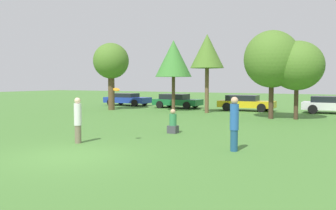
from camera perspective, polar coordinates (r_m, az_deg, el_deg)
name	(u,v)px	position (r m, az deg, el deg)	size (l,w,h in m)	color
ground_plane	(70,156)	(12.09, -14.98, -7.70)	(120.00, 120.00, 0.00)	#477A33
person_thrower	(78,120)	(14.39, -13.80, -2.21)	(0.28, 0.28, 1.74)	#726651
person_catcher	(234,123)	(12.57, 10.23, -2.76)	(0.30, 0.30, 1.84)	navy
frisbee	(116,90)	(13.90, -8.01, 2.39)	(0.25, 0.24, 0.16)	orange
bystander_sitting	(173,123)	(16.66, 0.77, -2.83)	(0.44, 0.36, 1.10)	#3F3F47
tree_0	(111,62)	(30.33, -8.82, 6.63)	(2.88, 2.88, 5.42)	brown
tree_1	(173,59)	(28.79, 0.85, 7.17)	(2.84, 2.84, 5.52)	brown
tree_2	(207,52)	(27.34, 6.08, 8.20)	(2.48, 2.48, 5.78)	brown
tree_3	(272,59)	(23.82, 15.79, 6.83)	(3.43, 3.43, 5.49)	#473323
tree_4	(297,66)	(23.87, 19.35, 5.76)	(3.23, 3.23, 4.81)	#473323
parked_car_blue	(127,99)	(35.44, -6.41, 0.95)	(4.44, 2.13, 1.17)	#1E389E
parked_car_green	(177,101)	(32.00, 1.36, 0.68)	(4.15, 2.19, 1.22)	#196633
parked_car_yellow	(245,103)	(29.60, 11.90, 0.37)	(4.40, 1.98, 1.24)	gold
parked_car_white	(332,104)	(29.10, 24.04, 0.08)	(4.23, 2.18, 1.25)	silver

